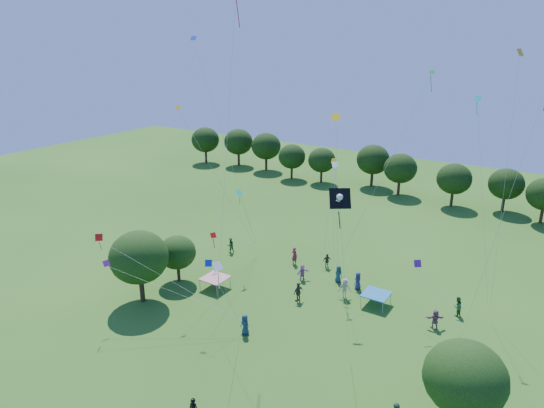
# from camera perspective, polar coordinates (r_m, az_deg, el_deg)

# --- Properties ---
(near_tree_west) EXTENTS (5.12, 5.12, 6.59)m
(near_tree_west) POSITION_cam_1_polar(r_m,az_deg,el_deg) (43.65, -15.39, -6.06)
(near_tree_west) COLOR #422B19
(near_tree_west) RESTS_ON ground
(near_tree_north) EXTENTS (3.55, 3.55, 4.60)m
(near_tree_north) POSITION_cam_1_polar(r_m,az_deg,el_deg) (46.99, -11.09, -5.61)
(near_tree_north) COLOR #422B19
(near_tree_north) RESTS_ON ground
(near_tree_east) EXTENTS (4.78, 4.78, 5.84)m
(near_tree_east) POSITION_cam_1_polar(r_m,az_deg,el_deg) (31.58, 21.75, -18.48)
(near_tree_east) COLOR #422B19
(near_tree_east) RESTS_ON ground
(treeline) EXTENTS (88.01, 8.77, 6.77)m
(treeline) POSITION_cam_1_polar(r_m,az_deg,el_deg) (73.87, 16.40, 3.89)
(treeline) COLOR #422B19
(treeline) RESTS_ON ground
(tent_red_stripe) EXTENTS (2.20, 2.20, 1.10)m
(tent_red_stripe) POSITION_cam_1_polar(r_m,az_deg,el_deg) (45.98, -6.73, -8.65)
(tent_red_stripe) COLOR red
(tent_red_stripe) RESTS_ON ground
(tent_blue) EXTENTS (2.20, 2.20, 1.10)m
(tent_blue) POSITION_cam_1_polar(r_m,az_deg,el_deg) (43.96, 12.15, -10.34)
(tent_blue) COLOR #1A69AA
(tent_blue) RESTS_ON ground
(crowd_person_0) EXTENTS (0.61, 0.91, 1.70)m
(crowd_person_0) POSITION_cam_1_polar(r_m,az_deg,el_deg) (46.28, 10.08, -8.89)
(crowd_person_0) COLOR navy
(crowd_person_0) RESTS_ON ground
(crowd_person_1) EXTENTS (0.84, 0.69, 1.92)m
(crowd_person_1) POSITION_cam_1_polar(r_m,az_deg,el_deg) (38.08, 22.34, -16.57)
(crowd_person_1) COLOR maroon
(crowd_person_1) RESTS_ON ground
(crowd_person_2) EXTENTS (0.68, 0.95, 1.73)m
(crowd_person_2) POSITION_cam_1_polar(r_m,az_deg,el_deg) (44.42, 20.96, -11.17)
(crowd_person_2) COLOR #26592C
(crowd_person_2) RESTS_ON ground
(crowd_person_3) EXTENTS (1.04, 1.26, 1.77)m
(crowd_person_3) POSITION_cam_1_polar(r_m,az_deg,el_deg) (36.74, 19.29, -17.73)
(crowd_person_3) COLOR beige
(crowd_person_3) RESTS_ON ground
(crowd_person_4) EXTENTS (0.90, 0.98, 1.56)m
(crowd_person_4) POSITION_cam_1_polar(r_m,az_deg,el_deg) (49.86, 6.48, -6.68)
(crowd_person_4) COLOR #403B33
(crowd_person_4) RESTS_ON ground
(crowd_person_5) EXTENTS (1.09, 1.57, 1.59)m
(crowd_person_5) POSITION_cam_1_polar(r_m,az_deg,el_deg) (47.31, 3.60, -8.05)
(crowd_person_5) COLOR #AB64A4
(crowd_person_5) RESTS_ON ground
(crowd_person_6) EXTENTS (0.93, 0.68, 1.70)m
(crowd_person_6) POSITION_cam_1_polar(r_m,az_deg,el_deg) (47.23, 7.82, -8.17)
(crowd_person_6) COLOR #1A354C
(crowd_person_6) RESTS_ON ground
(crowd_person_7) EXTENTS (0.72, 0.70, 1.64)m
(crowd_person_7) POSITION_cam_1_polar(r_m,az_deg,el_deg) (34.42, 19.52, -20.72)
(crowd_person_7) COLOR maroon
(crowd_person_7) RESTS_ON ground
(crowd_person_8) EXTENTS (0.83, 0.95, 1.69)m
(crowd_person_8) POSITION_cam_1_polar(r_m,az_deg,el_deg) (53.17, -4.91, -4.87)
(crowd_person_8) COLOR #265625
(crowd_person_8) RESTS_ON ground
(crowd_person_9) EXTENTS (1.32, 1.12, 1.86)m
(crowd_person_9) POSITION_cam_1_polar(r_m,az_deg,el_deg) (44.65, 8.55, -9.77)
(crowd_person_9) COLOR #A79385
(crowd_person_9) RESTS_ON ground
(crowd_person_10) EXTENTS (0.78, 1.15, 1.80)m
(crowd_person_10) POSITION_cam_1_polar(r_m,az_deg,el_deg) (43.69, 3.11, -10.30)
(crowd_person_10) COLOR #3D3531
(crowd_person_10) RESTS_ON ground
(crowd_person_11) EXTENTS (1.57, 1.28, 1.63)m
(crowd_person_11) POSITION_cam_1_polar(r_m,az_deg,el_deg) (42.12, 18.64, -12.70)
(crowd_person_11) COLOR #874E72
(crowd_person_11) RESTS_ON ground
(crowd_person_12) EXTENTS (0.93, 0.61, 1.74)m
(crowd_person_12) POSITION_cam_1_polar(r_m,az_deg,el_deg) (39.29, -3.19, -13.99)
(crowd_person_12) COLOR navy
(crowd_person_12) RESTS_ON ground
(crowd_person_13) EXTENTS (0.76, 0.56, 1.87)m
(crowd_person_13) POSITION_cam_1_polar(r_m,az_deg,el_deg) (50.37, 2.66, -6.10)
(crowd_person_13) COLOR maroon
(crowd_person_13) RESTS_ON ground
(pirate_kite) EXTENTS (1.43, 3.88, 12.44)m
(pirate_kite) POSITION_cam_1_polar(r_m,az_deg,el_deg) (29.00, 8.00, 0.37)
(pirate_kite) COLOR black
(red_high_kite) EXTENTS (2.42, 6.73, 25.38)m
(red_high_kite) POSITION_cam_1_polar(r_m,az_deg,el_deg) (38.43, -4.68, 17.23)
(red_high_kite) COLOR red
(small_kite_0) EXTENTS (1.06, 6.59, 3.22)m
(small_kite_0) POSITION_cam_1_polar(r_m,az_deg,el_deg) (47.58, -6.28, -3.96)
(small_kite_0) COLOR #B80A0C
(small_kite_1) EXTENTS (2.72, 8.02, 15.39)m
(small_kite_1) POSITION_cam_1_polar(r_m,az_deg,el_deg) (45.83, -7.75, 5.39)
(small_kite_1) COLOR #FFB30D
(small_kite_2) EXTENTS (1.10, 1.00, 20.21)m
(small_kite_2) POSITION_cam_1_polar(r_m,az_deg,el_deg) (40.30, 26.41, 8.80)
(small_kite_2) COLOR gold
(small_kite_3) EXTENTS (6.67, 2.87, 18.45)m
(small_kite_3) POSITION_cam_1_polar(r_m,az_deg,el_deg) (43.57, 15.08, 7.84)
(small_kite_3) COLOR green
(small_kite_4) EXTENTS (2.20, 1.16, 4.84)m
(small_kite_4) POSITION_cam_1_polar(r_m,az_deg,el_deg) (37.81, -7.13, -7.63)
(small_kite_4) COLOR #1424CF
(small_kite_5) EXTENTS (10.60, 4.40, 4.02)m
(small_kite_5) POSITION_cam_1_polar(r_m,az_deg,el_deg) (40.63, -15.90, -8.07)
(small_kite_5) COLOR purple
(small_kite_6) EXTENTS (2.23, 4.95, 7.43)m
(small_kite_6) POSITION_cam_1_polar(r_m,az_deg,el_deg) (32.11, -6.06, -8.45)
(small_kite_6) COLOR silver
(small_kite_7) EXTENTS (0.58, 3.83, 6.95)m
(small_kite_7) POSITION_cam_1_polar(r_m,az_deg,el_deg) (47.69, -3.62, 0.48)
(small_kite_7) COLOR #0ED9B2
(small_kite_8) EXTENTS (10.75, 4.51, 6.40)m
(small_kite_8) POSITION_cam_1_polar(r_m,az_deg,el_deg) (39.82, -17.00, -5.57)
(small_kite_8) COLOR #F8110E
(small_kite_9) EXTENTS (0.85, 2.07, 14.87)m
(small_kite_9) POSITION_cam_1_polar(r_m,az_deg,el_deg) (42.58, 7.57, 6.99)
(small_kite_9) COLOR yellow
(small_kite_10) EXTENTS (0.53, 1.16, 10.36)m
(small_kite_10) POSITION_cam_1_polar(r_m,az_deg,el_deg) (45.82, 7.00, 2.34)
(small_kite_10) COLOR yellow
(small_kite_11) EXTENTS (3.05, 0.99, 18.86)m
(small_kite_11) POSITION_cam_1_polar(r_m,az_deg,el_deg) (31.70, 26.91, 3.16)
(small_kite_11) COLOR #15782B
(small_kite_12) EXTENTS (2.31, 6.34, 21.11)m
(small_kite_12) POSITION_cam_1_polar(r_m,az_deg,el_deg) (45.78, -6.67, 10.77)
(small_kite_12) COLOR blue
(small_kite_13) EXTENTS (5.28, 2.54, 4.39)m
(small_kite_13) POSITION_cam_1_polar(r_m,az_deg,el_deg) (39.89, 17.40, -7.72)
(small_kite_13) COLOR #6B1A9D
(small_kite_14) EXTENTS (0.65, 0.73, 10.47)m
(small_kite_14) POSITION_cam_1_polar(r_m,az_deg,el_deg) (44.10, 7.38, 2.44)
(small_kite_14) COLOR white
(small_kite_15) EXTENTS (3.37, 1.24, 16.72)m
(small_kite_15) POSITION_cam_1_polar(r_m,az_deg,el_deg) (41.48, 23.33, 5.21)
(small_kite_15) COLOR #0CC0B4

